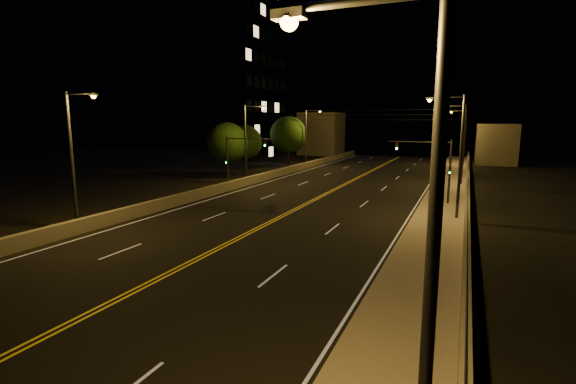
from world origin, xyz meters
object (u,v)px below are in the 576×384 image
at_px(building_tower, 203,75).
at_px(tree_1, 245,143).
at_px(streetlight_3, 463,134).
at_px(tree_2, 288,135).
at_px(streetlight_4, 75,152).
at_px(tree_0, 227,143).
at_px(streetlight_2, 461,139).
at_px(streetlight_1, 457,149).
at_px(streetlight_5, 248,139).
at_px(streetlight_6, 308,134).
at_px(traffic_signal_right, 436,164).
at_px(streetlight_0, 411,252).
at_px(traffic_signal_left, 236,156).

distance_m(building_tower, tree_1, 20.09).
distance_m(streetlight_3, tree_2, 26.83).
distance_m(streetlight_4, tree_0, 25.73).
xyz_separation_m(streetlight_3, tree_2, (-24.87, -10.07, -0.17)).
relative_size(streetlight_2, streetlight_3, 1.00).
bearing_deg(tree_1, tree_2, 75.17).
xyz_separation_m(streetlight_1, streetlight_2, (0.00, 17.22, 0.00)).
height_order(streetlight_5, tree_2, streetlight_5).
distance_m(streetlight_6, tree_2, 3.55).
relative_size(streetlight_5, traffic_signal_right, 1.59).
xyz_separation_m(streetlight_2, traffic_signal_right, (-1.59, -11.89, -1.52)).
distance_m(traffic_signal_right, tree_2, 33.41).
bearing_deg(tree_2, streetlight_2, -25.82).
xyz_separation_m(streetlight_6, building_tower, (-19.53, 1.81, 9.54)).
relative_size(streetlight_5, streetlight_6, 1.00).
height_order(streetlight_4, building_tower, building_tower).
height_order(streetlight_0, streetlight_5, same).
height_order(streetlight_2, tree_1, streetlight_2).
bearing_deg(streetlight_3, traffic_signal_left, -120.76).
xyz_separation_m(tree_0, tree_2, (1.15, 16.10, 0.58)).
bearing_deg(tree_2, tree_1, -104.83).
distance_m(streetlight_2, streetlight_5, 22.64).
xyz_separation_m(streetlight_2, streetlight_4, (-21.42, -29.36, 0.00)).
height_order(traffic_signal_left, tree_0, tree_0).
bearing_deg(building_tower, streetlight_6, -5.29).
height_order(streetlight_6, building_tower, building_tower).
distance_m(traffic_signal_right, tree_0, 25.67).
bearing_deg(traffic_signal_left, streetlight_3, 59.24).
bearing_deg(tree_2, traffic_signal_left, -79.02).
bearing_deg(streetlight_5, traffic_signal_left, -75.37).
xyz_separation_m(streetlight_4, streetlight_6, (0.00, 40.61, 0.00)).
distance_m(streetlight_1, tree_2, 38.40).
bearing_deg(streetlight_4, tree_1, 100.49).
bearing_deg(streetlight_2, tree_0, -171.13).
bearing_deg(streetlight_2, streetlight_5, -161.07).
relative_size(traffic_signal_right, tree_2, 0.70).
distance_m(streetlight_0, traffic_signal_right, 29.90).
distance_m(streetlight_0, building_tower, 69.04).
distance_m(streetlight_6, traffic_signal_right, 30.51).
xyz_separation_m(streetlight_0, traffic_signal_right, (-1.59, 29.82, -1.52)).
height_order(streetlight_4, traffic_signal_right, streetlight_4).
xyz_separation_m(streetlight_6, traffic_signal_right, (19.83, -23.14, -1.52)).
bearing_deg(streetlight_2, building_tower, 162.31).
relative_size(streetlight_0, building_tower, 0.29).
relative_size(streetlight_1, tree_1, 1.35).
distance_m(streetlight_3, tree_0, 36.91).
distance_m(streetlight_1, streetlight_2, 17.22).
xyz_separation_m(streetlight_2, building_tower, (-40.95, 13.06, 9.54)).
distance_m(streetlight_2, streetlight_6, 24.19).
relative_size(streetlight_4, building_tower, 0.29).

